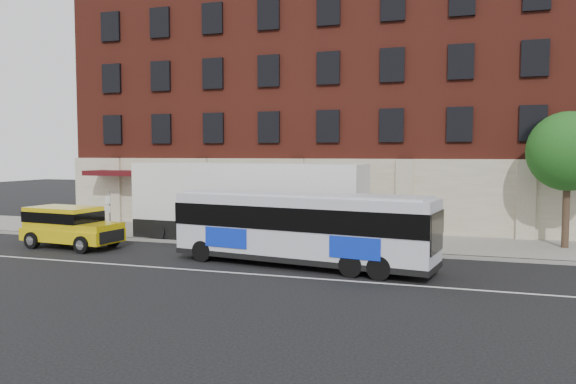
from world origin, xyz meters
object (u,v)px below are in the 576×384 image
(city_bus, at_px, (301,226))
(shipping_container, at_px, (246,204))
(sign_pole, at_px, (109,211))
(yellow_suv, at_px, (68,224))
(street_tree, at_px, (569,154))

(city_bus, distance_m, shipping_container, 6.17)
(sign_pole, bearing_deg, shipping_container, 6.52)
(sign_pole, distance_m, yellow_suv, 2.89)
(sign_pole, xyz_separation_m, city_bus, (11.51, -3.68, 0.15))
(street_tree, distance_m, city_bus, 12.96)
(yellow_suv, height_order, shipping_container, shipping_container)
(city_bus, relative_size, shipping_container, 0.90)
(city_bus, xyz_separation_m, yellow_suv, (-11.73, 0.82, -0.50))
(shipping_container, bearing_deg, yellow_suv, -153.91)
(street_tree, bearing_deg, city_bus, -146.33)
(city_bus, bearing_deg, shipping_container, 132.84)
(street_tree, height_order, shipping_container, street_tree)
(shipping_container, bearing_deg, city_bus, -47.16)
(city_bus, height_order, yellow_suv, city_bus)
(city_bus, bearing_deg, sign_pole, 162.27)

